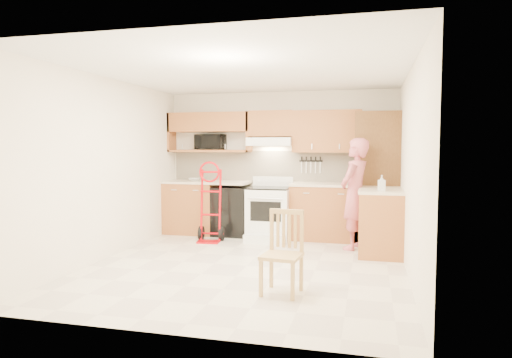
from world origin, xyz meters
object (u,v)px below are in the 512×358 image
at_px(hand_truck, 210,206).
at_px(dining_chair, 282,253).
at_px(range, 269,209).
at_px(microwave, 210,142).
at_px(person, 355,194).

bearing_deg(hand_truck, dining_chair, -59.71).
xyz_separation_m(hand_truck, dining_chair, (1.63, -2.31, -0.15)).
distance_m(range, hand_truck, 0.98).
distance_m(range, dining_chair, 2.79).
relative_size(microwave, person, 0.30).
bearing_deg(hand_truck, range, 18.09).
relative_size(microwave, range, 0.48).
xyz_separation_m(person, dining_chair, (-0.68, -2.34, -0.40)).
height_order(microwave, hand_truck, microwave).
bearing_deg(dining_chair, person, 80.38).
relative_size(range, hand_truck, 0.87).
bearing_deg(dining_chair, hand_truck, 131.73).
bearing_deg(microwave, dining_chair, -56.45).
bearing_deg(microwave, hand_truck, -69.62).
distance_m(microwave, hand_truck, 1.32).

